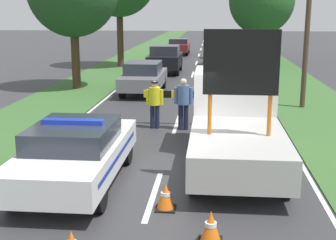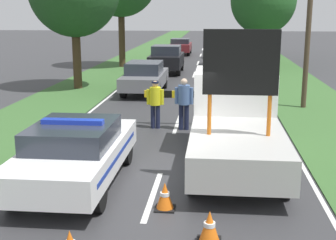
% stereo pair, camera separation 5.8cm
% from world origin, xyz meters
% --- Properties ---
extents(ground_plane, '(160.00, 160.00, 0.00)m').
position_xyz_m(ground_plane, '(0.00, 0.00, 0.00)').
color(ground_plane, '#333335').
extents(lane_markings, '(7.04, 70.13, 0.01)m').
position_xyz_m(lane_markings, '(0.00, 19.09, 0.00)').
color(lane_markings, silver).
rests_on(lane_markings, ground).
extents(grass_verge_left, '(3.46, 120.00, 0.03)m').
position_xyz_m(grass_verge_left, '(-5.30, 20.00, 0.01)').
color(grass_verge_left, '#38602D').
rests_on(grass_verge_left, ground).
extents(grass_verge_right, '(3.46, 120.00, 0.03)m').
position_xyz_m(grass_verge_right, '(5.30, 20.00, 0.01)').
color(grass_verge_right, '#38602D').
rests_on(grass_verge_right, ground).
extents(police_car, '(1.92, 4.78, 1.50)m').
position_xyz_m(police_car, '(-1.79, -0.96, 0.74)').
color(police_car, white).
rests_on(police_car, ground).
extents(work_truck, '(2.13, 5.61, 3.40)m').
position_xyz_m(work_truck, '(1.79, 1.06, 1.08)').
color(work_truck, white).
rests_on(work_truck, ground).
extents(road_barrier, '(2.81, 0.08, 1.17)m').
position_xyz_m(road_barrier, '(0.30, 4.75, 0.96)').
color(road_barrier, black).
rests_on(road_barrier, ground).
extents(police_officer, '(0.56, 0.36, 1.57)m').
position_xyz_m(police_officer, '(-0.67, 4.22, 0.93)').
color(police_officer, '#191E38').
rests_on(police_officer, ground).
extents(pedestrian_civilian, '(0.60, 0.38, 1.68)m').
position_xyz_m(pedestrian_civilian, '(0.27, 4.14, 0.98)').
color(pedestrian_civilian, '#191E38').
rests_on(pedestrian_civilian, ground).
extents(traffic_cone_near_police, '(0.41, 0.41, 0.56)m').
position_xyz_m(traffic_cone_near_police, '(1.21, -3.42, 0.28)').
color(traffic_cone_near_police, black).
rests_on(traffic_cone_near_police, ground).
extents(traffic_cone_near_truck, '(0.39, 0.39, 0.55)m').
position_xyz_m(traffic_cone_near_truck, '(0.33, -2.16, 0.27)').
color(traffic_cone_near_truck, black).
rests_on(traffic_cone_near_truck, ground).
extents(queued_car_suv_grey, '(1.76, 4.54, 1.46)m').
position_xyz_m(queued_car_suv_grey, '(-2.01, 10.94, 0.76)').
color(queued_car_suv_grey, slate).
rests_on(queued_car_suv_grey, ground).
extents(queued_car_sedan_black, '(1.90, 4.08, 1.70)m').
position_xyz_m(queued_car_sedan_black, '(-1.74, 18.21, 0.88)').
color(queued_car_sedan_black, black).
rests_on(queued_car_sedan_black, ground).
extents(queued_car_hatch_blue, '(1.86, 4.30, 1.51)m').
position_xyz_m(queued_car_hatch_blue, '(1.93, 24.04, 0.78)').
color(queued_car_hatch_blue, navy).
rests_on(queued_car_hatch_blue, ground).
extents(queued_car_wagon_maroon, '(1.79, 4.02, 1.40)m').
position_xyz_m(queued_car_wagon_maroon, '(-1.80, 30.71, 0.73)').
color(queued_car_wagon_maroon, maroon).
rests_on(queued_car_wagon_maroon, ground).
extents(roadside_tree_near_left, '(4.36, 4.36, 6.76)m').
position_xyz_m(roadside_tree_near_left, '(4.37, 21.98, 4.46)').
color(roadside_tree_near_left, '#42301E').
rests_on(roadside_tree_near_left, ground).
extents(utility_pole, '(1.20, 0.20, 6.29)m').
position_xyz_m(utility_pole, '(4.78, 8.07, 3.26)').
color(utility_pole, '#473828').
rests_on(utility_pole, ground).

